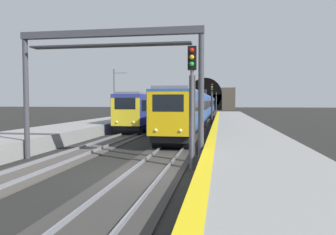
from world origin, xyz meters
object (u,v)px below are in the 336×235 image
Objects in this scene: train_main_approaching at (201,106)px; catenary_mast_near at (115,95)px; train_adjacent_platform at (167,107)px; overhead_signal_gantry at (109,60)px; railway_signal_mid at (212,99)px; railway_signal_near at (192,96)px; railway_signal_far at (216,100)px.

catenary_mast_near reaches higher than train_main_approaching.
overhead_signal_gantry is (-32.85, -2.57, 2.89)m from train_adjacent_platform.
catenary_mast_near is (0.17, 14.34, 0.68)m from railway_signal_mid.
catenary_mast_near is at bearing -155.53° from railway_signal_near.
railway_signal_mid is 41.40m from railway_signal_far.
train_main_approaching is at bearing -177.19° from railway_signal_near.
catenary_mast_near is at bearing -68.55° from train_adjacent_platform.
overhead_signal_gantry is at bearing -3.49° from railway_signal_far.
train_adjacent_platform is at bearing -69.57° from catenary_mast_near.
train_main_approaching is 5.34m from railway_signal_mid.
catenary_mast_near reaches higher than railway_signal_near.
overhead_signal_gantry reaches higher than railway_signal_near.
overhead_signal_gantry is at bearing -108.06° from railway_signal_near.
train_adjacent_platform is 8.11m from catenary_mast_near.
train_main_approaching is 11.32× the size of railway_signal_mid.
railway_signal_far is at bearing -3.49° from overhead_signal_gantry.
catenary_mast_near is (30.09, 9.99, -1.13)m from overhead_signal_gantry.
railway_signal_far is at bearing -180.00° from railway_signal_near.
railway_signal_near is at bearing 0.00° from railway_signal_far.
train_adjacent_platform is (-1.99, 5.14, -0.03)m from train_main_approaching.
railway_signal_mid is at bearing 68.03° from train_adjacent_platform.
railway_signal_far is 0.71× the size of catenary_mast_near.
overhead_signal_gantry is (-29.92, 4.35, 1.81)m from railway_signal_mid.
train_adjacent_platform is 7.52× the size of railway_signal_far.
train_main_approaching is 11.46× the size of railway_signal_near.
railway_signal_mid reaches higher than train_main_approaching.
overhead_signal_gantry is at bearing 5.49° from train_adjacent_platform.
railway_signal_near is 4.93m from overhead_signal_gantry.
catenary_mast_near is (-2.76, 7.42, 1.76)m from train_adjacent_platform.
train_adjacent_platform is 33.08m from overhead_signal_gantry.
catenary_mast_near reaches higher than train_adjacent_platform.
train_adjacent_platform is at bearing -68.54° from train_main_approaching.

